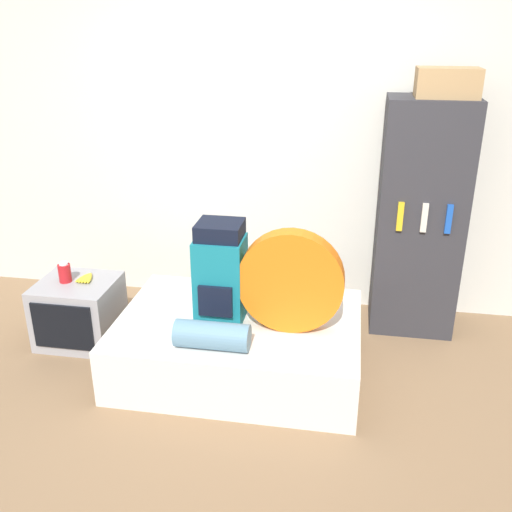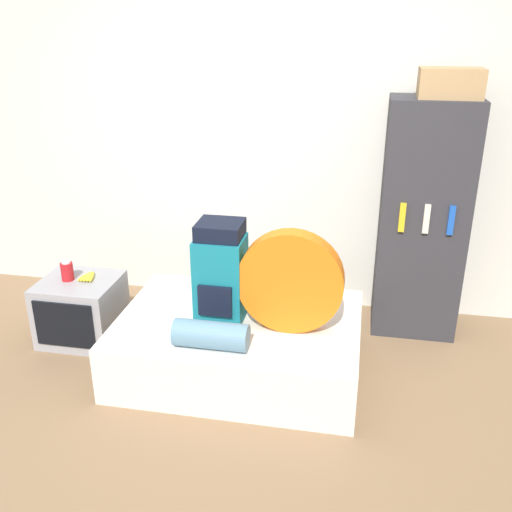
% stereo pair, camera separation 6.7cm
% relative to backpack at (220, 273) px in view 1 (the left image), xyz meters
% --- Properties ---
extents(ground_plane, '(16.00, 16.00, 0.00)m').
position_rel_backpack_xyz_m(ground_plane, '(0.12, -0.55, -0.70)').
color(ground_plane, '#846647').
extents(wall_back, '(8.00, 0.05, 2.60)m').
position_rel_backpack_xyz_m(wall_back, '(0.12, 1.11, 0.60)').
color(wall_back, silver).
rests_on(wall_back, ground_plane).
extents(bed, '(1.57, 1.12, 0.38)m').
position_rel_backpack_xyz_m(bed, '(0.11, 0.00, -0.51)').
color(bed, silver).
rests_on(bed, ground_plane).
extents(backpack, '(0.31, 0.31, 0.65)m').
position_rel_backpack_xyz_m(backpack, '(0.00, 0.00, 0.00)').
color(backpack, '#14707F').
rests_on(backpack, bed).
extents(tent_bag, '(0.65, 0.13, 0.65)m').
position_rel_backpack_xyz_m(tent_bag, '(0.46, -0.06, 0.01)').
color(tent_bag, orange).
rests_on(tent_bag, bed).
extents(sleeping_roll, '(0.45, 0.17, 0.17)m').
position_rel_backpack_xyz_m(sleeping_roll, '(0.03, -0.38, -0.23)').
color(sleeping_roll, '#5B849E').
rests_on(sleeping_roll, bed).
extents(television, '(0.54, 0.51, 0.46)m').
position_rel_backpack_xyz_m(television, '(-1.10, 0.17, -0.47)').
color(television, '#939399').
rests_on(television, ground_plane).
extents(canister, '(0.09, 0.09, 0.15)m').
position_rel_backpack_xyz_m(canister, '(-1.18, 0.18, -0.17)').
color(canister, '#B2191E').
rests_on(canister, television).
extents(banana_bunch, '(0.12, 0.17, 0.03)m').
position_rel_backpack_xyz_m(banana_bunch, '(-1.04, 0.23, -0.22)').
color(banana_bunch, yellow).
rests_on(banana_bunch, television).
extents(bookshelf, '(0.60, 0.44, 1.72)m').
position_rel_backpack_xyz_m(bookshelf, '(1.29, 0.81, 0.16)').
color(bookshelf, '#2D2D33').
rests_on(bookshelf, ground_plane).
extents(cardboard_box, '(0.40, 0.24, 0.19)m').
position_rel_backpack_xyz_m(cardboard_box, '(1.36, 0.78, 1.11)').
color(cardboard_box, '#A88456').
rests_on(cardboard_box, bookshelf).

